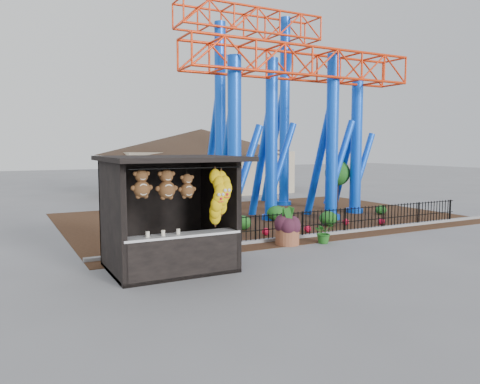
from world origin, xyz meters
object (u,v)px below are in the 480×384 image
prize_booth (172,215)px  roller_coaster (281,82)px  potted_plant (324,232)px  terracotta_planter (287,236)px

prize_booth → roller_coaster: size_ratio=0.32×
roller_coaster → potted_plant: bearing=-109.1°
prize_booth → potted_plant: 6.09m
terracotta_planter → potted_plant: potted_plant is taller
prize_booth → terracotta_planter: prize_booth is taller
roller_coaster → terracotta_planter: (-3.45, -5.92, -6.15)m
prize_booth → potted_plant: (5.91, 0.99, -1.13)m
terracotta_planter → potted_plant: bearing=-17.6°
roller_coaster → potted_plant: 9.02m
roller_coaster → potted_plant: roller_coaster is taller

